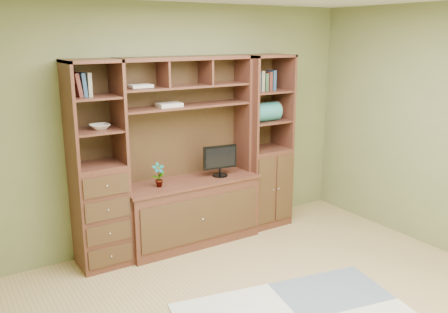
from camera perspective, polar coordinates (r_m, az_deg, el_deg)
room at (r=3.62m, az=8.31°, el=-1.24°), size 4.60×4.10×2.64m
center_hutch at (r=5.10m, az=-4.07°, el=0.32°), size 1.54×0.53×2.05m
left_tower at (r=4.77m, az=-14.95°, el=-1.15°), size 0.50×0.45×2.05m
right_tower at (r=5.68m, az=4.91°, el=1.74°), size 0.55×0.45×2.05m
monitor at (r=5.26m, az=-0.49°, el=0.16°), size 0.41×0.23×0.48m
orchid at (r=4.95m, az=-7.88°, el=-2.20°), size 0.14×0.09×0.26m
magazines at (r=5.00m, az=-6.63°, el=6.21°), size 0.25×0.18×0.04m
bowl at (r=4.70m, az=-14.73°, el=3.49°), size 0.19×0.19×0.05m
blanket_teal at (r=5.53m, az=4.84°, el=5.36°), size 0.37×0.22×0.22m
blanket_red at (r=5.74m, az=5.43°, el=5.59°), size 0.36×0.20×0.20m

